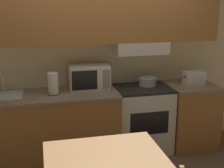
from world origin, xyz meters
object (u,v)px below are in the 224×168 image
at_px(toaster, 194,78).
at_px(dining_table, 105,168).
at_px(sink_basin, 3,96).
at_px(stove_range, 142,119).
at_px(cooking_pot, 147,81).
at_px(paper_towel_roll, 53,84).
at_px(microwave, 89,77).

distance_m(toaster, dining_table, 2.14).
bearing_deg(toaster, sink_basin, 179.60).
relative_size(stove_range, cooking_pot, 2.79).
relative_size(sink_basin, paper_towel_roll, 1.71).
height_order(cooking_pot, dining_table, cooking_pot).
relative_size(paper_towel_roll, dining_table, 0.27).
height_order(microwave, toaster, microwave).
height_order(stove_range, toaster, toaster).
xyz_separation_m(stove_range, microwave, (-0.70, 0.10, 0.60)).
height_order(cooking_pot, paper_towel_roll, paper_towel_roll).
distance_m(cooking_pot, sink_basin, 1.86).
distance_m(cooking_pot, microwave, 0.79).
bearing_deg(toaster, microwave, 174.14).
bearing_deg(toaster, cooking_pot, 169.58).
distance_m(stove_range, toaster, 0.89).
relative_size(cooking_pot, dining_table, 0.32).
distance_m(sink_basin, paper_towel_roll, 0.61).
bearing_deg(microwave, dining_table, -94.75).
relative_size(toaster, dining_table, 0.28).
distance_m(stove_range, paper_towel_roll, 1.30).
height_order(stove_range, sink_basin, sink_basin).
bearing_deg(sink_basin, stove_range, 0.75).
bearing_deg(dining_table, toaster, 43.26).
distance_m(cooking_pot, paper_towel_roll, 1.26).
relative_size(cooking_pot, sink_basin, 0.70).
bearing_deg(microwave, cooking_pot, -2.23).
xyz_separation_m(sink_basin, dining_table, (0.93, -1.47, -0.25)).
xyz_separation_m(microwave, dining_table, (-0.13, -1.60, -0.39)).
height_order(toaster, paper_towel_roll, paper_towel_roll).
bearing_deg(cooking_pot, toaster, -10.42).
bearing_deg(stove_range, dining_table, -119.23).
bearing_deg(sink_basin, microwave, 6.81).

